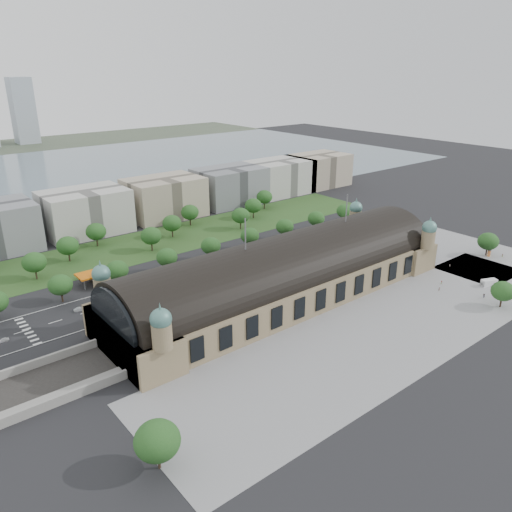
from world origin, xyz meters
TOP-DOWN VIEW (x-y plane):
  - ground at (0.00, 0.00)m, footprint 900.00×900.00m
  - station at (0.00, 0.00)m, footprint 150.00×48.40m
  - plaza_south at (10.00, -44.00)m, footprint 190.00×48.00m
  - plaza_east at (103.00, 0.00)m, footprint 56.00×100.00m
  - road_slab at (-20.00, 38.00)m, footprint 260.00×26.00m
  - grass_belt at (-15.00, 93.00)m, footprint 300.00×45.00m
  - petrol_station at (-53.91, 65.28)m, footprint 14.00×13.00m
  - lake at (0.00, 298.00)m, footprint 700.00×320.00m
  - far_tower_right at (45.00, 508.00)m, footprint 24.00×24.00m
  - office_3 at (-30.00, 133.00)m, footprint 45.00×32.00m
  - office_4 at (20.00, 133.00)m, footprint 45.00×32.00m
  - office_5 at (70.00, 133.00)m, footprint 45.00×32.00m
  - office_6 at (115.00, 133.00)m, footprint 45.00×32.00m
  - office_7 at (155.00, 133.00)m, footprint 45.00×32.00m
  - tree_row_2 at (-72.00, 53.00)m, footprint 9.60×9.60m
  - tree_row_3 at (-48.00, 53.00)m, footprint 9.60×9.60m
  - tree_row_4 at (-24.00, 53.00)m, footprint 9.60×9.60m
  - tree_row_5 at (0.00, 53.00)m, footprint 9.60×9.60m
  - tree_row_6 at (24.00, 53.00)m, footprint 9.60×9.60m
  - tree_row_7 at (48.00, 53.00)m, footprint 9.60×9.60m
  - tree_row_8 at (72.00, 53.00)m, footprint 9.60×9.60m
  - tree_row_9 at (96.00, 53.00)m, footprint 9.60×9.60m
  - tree_belt_3 at (-73.00, 83.00)m, footprint 10.40×10.40m
  - tree_belt_4 at (-54.00, 95.00)m, footprint 10.40×10.40m
  - tree_belt_5 at (-35.00, 107.00)m, footprint 10.40×10.40m
  - tree_belt_6 at (-16.00, 83.00)m, footprint 10.40×10.40m
  - tree_belt_7 at (3.00, 95.00)m, footprint 10.40×10.40m
  - tree_belt_8 at (22.00, 107.00)m, footprint 10.40×10.40m
  - tree_belt_9 at (41.00, 83.00)m, footprint 10.40×10.40m
  - tree_belt_10 at (60.00, 95.00)m, footprint 10.40×10.40m
  - tree_belt_11 at (79.00, 107.00)m, footprint 10.40×10.40m
  - tree_plaza_ne at (110.00, -28.00)m, footprint 10.00×10.00m
  - tree_plaza_sw at (-85.00, -50.00)m, footprint 11.00×11.00m
  - tree_plaza_s at (60.00, -60.00)m, footprint 9.00×9.00m
  - traffic_car_0 at (-98.66, 35.01)m, footprint 3.84×1.69m
  - traffic_car_1 at (-69.56, 40.83)m, footprint 4.66×2.05m
  - traffic_car_2 at (-46.30, 38.78)m, footprint 5.03×2.64m
  - traffic_car_3 at (-46.06, 46.84)m, footprint 5.68×2.54m
  - traffic_car_4 at (-4.04, 28.27)m, footprint 4.83×2.19m
  - traffic_car_5 at (42.04, 47.47)m, footprint 3.97×1.58m
  - traffic_car_6 at (86.97, 38.96)m, footprint 5.12×2.72m
  - parked_car_0 at (-69.93, 25.00)m, footprint 4.14×3.46m
  - parked_car_1 at (-49.59, 21.00)m, footprint 5.67×4.36m
  - parked_car_2 at (-63.08, 25.00)m, footprint 5.47×4.41m
  - parked_car_3 at (-45.26, 21.00)m, footprint 4.97×3.46m
  - parked_car_4 at (-41.94, 21.96)m, footprint 3.95×3.49m
  - parked_car_5 at (-42.03, 25.00)m, footprint 5.95×5.34m
  - parked_car_6 at (-36.68, 21.00)m, footprint 5.94×5.30m
  - bus_west at (-4.07, 32.00)m, footprint 11.29×3.27m
  - bus_mid at (-8.63, 32.00)m, footprint 12.95×3.43m
  - bus_east at (40.00, 32.00)m, footprint 11.59×3.65m
  - van_south at (75.51, -46.95)m, footprint 7.30×5.10m
  - advertising_column at (109.65, -29.59)m, footprint 1.86×1.86m
  - pedestrian_0 at (61.46, -33.41)m, footprint 0.84×0.57m
  - pedestrian_1 at (54.66, -36.54)m, footprint 0.70×0.68m
  - pedestrian_2 at (81.65, -25.22)m, footprint 0.73×1.04m
  - pedestrian_4 at (62.45, -51.92)m, footprint 1.17×1.33m
  - pedestrian_5 at (114.12, -34.33)m, footprint 0.52×0.82m

SIDE VIEW (x-z plane):
  - ground at x=0.00m, z-range 0.00..0.00m
  - plaza_south at x=10.00m, z-range -0.06..0.06m
  - plaza_east at x=103.00m, z-range -0.06..0.06m
  - road_slab at x=-20.00m, z-range -0.05..0.05m
  - grass_belt at x=-15.00m, z-range -0.05..0.05m
  - lake at x=0.00m, z-range -0.04..0.04m
  - traffic_car_0 at x=-98.66m, z-range 0.00..1.28m
  - traffic_car_5 at x=42.04m, z-range 0.00..1.29m
  - parked_car_4 at x=-41.94m, z-range 0.00..1.30m
  - parked_car_0 at x=-69.93m, z-range 0.00..1.34m
  - traffic_car_2 at x=-46.30m, z-range 0.00..1.35m
  - traffic_car_6 at x=86.97m, z-range 0.00..1.37m
  - parked_car_1 at x=-49.59m, z-range 0.00..1.43m
  - parked_car_2 at x=-63.08m, z-range 0.00..1.49m
  - traffic_car_1 at x=-69.56m, z-range 0.00..1.49m
  - parked_car_5 at x=-42.03m, z-range 0.00..1.53m
  - parked_car_3 at x=-45.26m, z-range 0.00..1.57m
  - pedestrian_0 at x=61.46m, z-range 0.00..1.57m
  - pedestrian_5 at x=114.12m, z-range 0.00..1.59m
  - traffic_car_4 at x=-4.04m, z-range 0.00..1.61m
  - traffic_car_3 at x=-46.06m, z-range 0.00..1.62m
  - pedestrian_1 at x=54.66m, z-range 0.00..1.62m
  - parked_car_6 at x=-36.68m, z-range 0.00..1.66m
  - pedestrian_4 at x=62.45m, z-range 0.00..1.94m
  - pedestrian_2 at x=81.65m, z-range 0.00..1.94m
  - van_south at x=75.51m, z-range -0.07..2.87m
  - bus_west at x=-4.07m, z-range 0.00..3.11m
  - bus_east at x=40.00m, z-range 0.00..3.18m
  - bus_mid at x=-8.63m, z-range 0.00..3.58m
  - advertising_column at x=109.65m, z-range 0.07..3.59m
  - petrol_station at x=-53.91m, z-range 0.42..5.47m
  - tree_plaza_s at x=60.00m, z-range 1.48..12.13m
  - tree_row_2 at x=-72.00m, z-range 1.67..13.19m
  - tree_row_3 at x=-48.00m, z-range 1.67..13.19m
  - tree_row_4 at x=-24.00m, z-range 1.67..13.19m
  - tree_row_5 at x=0.00m, z-range 1.67..13.19m
  - tree_row_6 at x=24.00m, z-range 1.67..13.19m
  - tree_row_7 at x=48.00m, z-range 1.67..13.19m
  - tree_row_8 at x=72.00m, z-range 1.67..13.19m
  - tree_row_9 at x=96.00m, z-range 1.67..13.19m
  - tree_plaza_ne at x=110.00m, z-range 1.58..13.27m
  - tree_belt_3 at x=-73.00m, z-range 1.81..14.29m
  - tree_belt_4 at x=-54.00m, z-range 1.81..14.29m
  - tree_belt_5 at x=-35.00m, z-range 1.81..14.29m
  - tree_belt_6 at x=-16.00m, z-range 1.81..14.29m
  - tree_belt_7 at x=3.00m, z-range 1.81..14.29m
  - tree_belt_8 at x=22.00m, z-range 1.81..14.29m
  - tree_belt_9 at x=41.00m, z-range 1.81..14.29m
  - tree_belt_10 at x=60.00m, z-range 1.81..14.29m
  - tree_belt_11 at x=79.00m, z-range 1.81..14.29m
  - tree_plaza_sw at x=-85.00m, z-range 1.68..14.42m
  - station at x=0.00m, z-range -11.87..32.43m
  - office_3 at x=-30.00m, z-range 0.00..24.00m
  - office_4 at x=20.00m, z-range 0.00..24.00m
  - office_5 at x=70.00m, z-range 0.00..24.00m
  - office_6 at x=115.00m, z-range 0.00..24.00m
  - office_7 at x=155.00m, z-range 0.00..24.00m
  - far_tower_right at x=45.00m, z-range 0.00..75.00m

